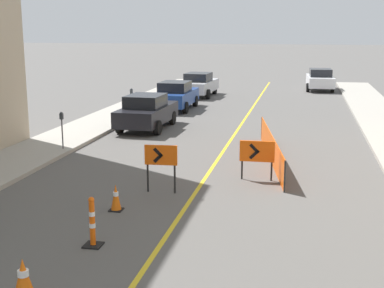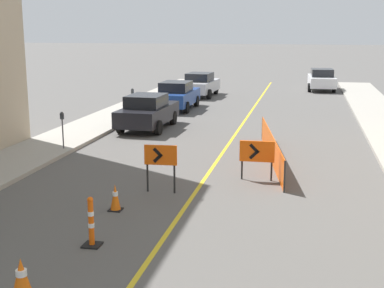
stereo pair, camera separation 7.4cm
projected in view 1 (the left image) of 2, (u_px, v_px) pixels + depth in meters
name	position (u px, v px, depth m)	size (l,w,h in m)	color
lane_stripe	(236.00, 132.00, 23.72)	(0.12, 45.00, 0.01)	gold
sidewalk_left	(93.00, 125.00, 25.05)	(2.51, 45.00, 0.14)	#9E998E
traffic_cone_second	(23.00, 279.00, 9.13)	(0.46, 0.46, 0.73)	black
traffic_cone_third	(116.00, 198.00, 13.54)	(0.33, 0.33, 0.69)	black
delineator_post_rear	(92.00, 225.00, 11.29)	(0.38, 0.38, 1.09)	black
arrow_barricade_primary	(161.00, 158.00, 14.89)	(0.92, 0.12, 1.36)	#EF560C
arrow_barricade_secondary	(257.00, 153.00, 16.15)	(1.06, 0.10, 1.21)	#EF560C
safety_mesh_fence	(271.00, 147.00, 18.60)	(1.27, 7.36, 0.93)	#EF560C
parked_car_curb_near	(147.00, 112.00, 24.35)	(1.95, 4.35, 1.59)	black
parked_car_curb_mid	(176.00, 95.00, 30.13)	(1.94, 4.32, 1.59)	navy
parked_car_curb_far	(199.00, 84.00, 35.91)	(2.05, 4.40, 1.59)	#B7B7BC
parked_car_opposite_side	(320.00, 79.00, 39.41)	(2.03, 4.39, 1.59)	silver
parking_meter_near_curb	(62.00, 123.00, 19.69)	(0.12, 0.11, 1.39)	#4C4C51
parking_meter_far_curb	(131.00, 96.00, 27.54)	(0.12, 0.11, 1.36)	#4C4C51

